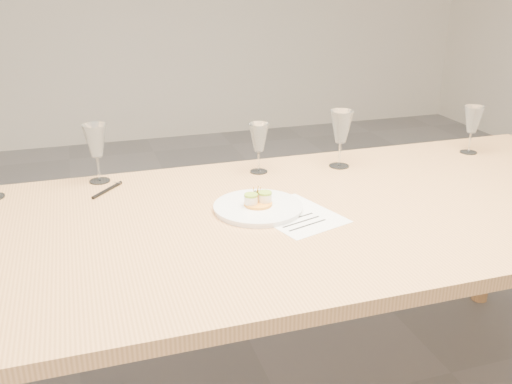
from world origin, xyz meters
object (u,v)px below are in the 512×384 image
object	(u,v)px
dinner_plate	(258,206)
wine_glass_1	(96,142)
wine_glass_2	(259,138)
wine_glass_4	(473,121)
dining_table	(290,233)
ballpoint_pen	(107,190)
recipe_sheet	(296,215)
wine_glass_3	(341,128)

from	to	relation	value
dinner_plate	wine_glass_1	distance (m)	0.60
dinner_plate	wine_glass_2	world-z (taller)	wine_glass_2
wine_glass_4	wine_glass_2	bearing A→B (deg)	177.58
wine_glass_1	wine_glass_2	world-z (taller)	wine_glass_1
dining_table	ballpoint_pen	distance (m)	0.61
wine_glass_1	wine_glass_4	bearing A→B (deg)	-4.49
recipe_sheet	wine_glass_3	distance (m)	0.49
wine_glass_3	wine_glass_1	bearing A→B (deg)	172.85
wine_glass_2	ballpoint_pen	bearing A→B (deg)	-177.02
dining_table	recipe_sheet	world-z (taller)	recipe_sheet
dining_table	dinner_plate	distance (m)	0.12
ballpoint_pen	wine_glass_3	size ratio (longest dim) A/B	0.58
dinner_plate	recipe_sheet	xyz separation A→B (m)	(0.09, -0.07, -0.01)
ballpoint_pen	wine_glass_2	world-z (taller)	wine_glass_2
dinner_plate	recipe_sheet	size ratio (longest dim) A/B	0.85
ballpoint_pen	wine_glass_3	world-z (taller)	wine_glass_3
dinner_plate	wine_glass_3	world-z (taller)	wine_glass_3
wine_glass_1	wine_glass_4	distance (m)	1.39
recipe_sheet	ballpoint_pen	size ratio (longest dim) A/B	2.61
dining_table	wine_glass_2	xyz separation A→B (m)	(0.02, 0.36, 0.19)
dinner_plate	wine_glass_4	size ratio (longest dim) A/B	1.45
ballpoint_pen	wine_glass_1	bearing A→B (deg)	50.55
recipe_sheet	wine_glass_2	bearing A→B (deg)	70.42
dinner_plate	wine_glass_1	world-z (taller)	wine_glass_1
wine_glass_1	dining_table	bearing A→B (deg)	-40.10
dinner_plate	wine_glass_2	distance (m)	0.35
dining_table	wine_glass_4	xyz separation A→B (m)	(0.87, 0.33, 0.20)
recipe_sheet	ballpoint_pen	distance (m)	0.62
ballpoint_pen	wine_glass_2	size ratio (longest dim) A/B	0.69
dining_table	recipe_sheet	bearing A→B (deg)	-74.87
ballpoint_pen	wine_glass_4	bearing A→B (deg)	-49.85
wine_glass_1	recipe_sheet	bearing A→B (deg)	-41.35
recipe_sheet	wine_glass_1	xyz separation A→B (m)	(-0.53, 0.46, 0.14)
wine_glass_2	wine_glass_4	size ratio (longest dim) A/B	0.96
wine_glass_2	wine_glass_4	distance (m)	0.85
wine_glass_4	ballpoint_pen	bearing A→B (deg)	179.64
recipe_sheet	wine_glass_3	world-z (taller)	wine_glass_3
dining_table	wine_glass_2	distance (m)	0.41
dining_table	wine_glass_4	size ratio (longest dim) A/B	13.10
dining_table	dinner_plate	xyz separation A→B (m)	(-0.08, 0.04, 0.08)
dining_table	ballpoint_pen	xyz separation A→B (m)	(-0.50, 0.34, 0.07)
dinner_plate	wine_glass_4	xyz separation A→B (m)	(0.95, 0.28, 0.12)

